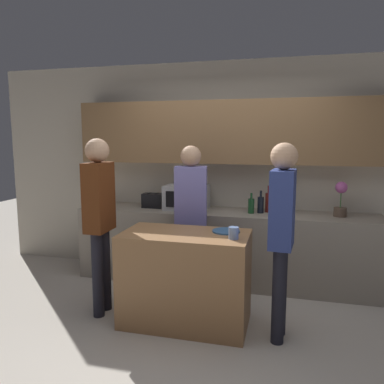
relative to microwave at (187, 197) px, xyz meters
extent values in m
plane|color=beige|center=(0.48, -1.41, -1.03)|extent=(14.00, 14.00, 0.00)
cube|color=beige|center=(0.48, 0.33, 0.32)|extent=(6.40, 0.08, 2.70)
cube|color=olive|center=(0.48, 0.13, 0.79)|extent=(3.74, 0.32, 0.75)
cube|color=gray|center=(0.48, -0.02, -0.59)|extent=(3.60, 0.62, 0.88)
cube|color=#996B42|center=(0.30, -1.15, -0.59)|extent=(1.18, 0.64, 0.88)
cube|color=#B7BABC|center=(0.00, 0.00, 0.00)|extent=(0.52, 0.38, 0.30)
cube|color=black|center=(-0.05, -0.19, 0.00)|extent=(0.31, 0.01, 0.19)
cube|color=black|center=(-0.44, 0.00, -0.06)|extent=(0.26, 0.16, 0.18)
cube|color=black|center=(-0.49, 0.00, 0.03)|extent=(0.02, 0.11, 0.01)
cube|color=black|center=(-0.39, 0.00, 0.03)|extent=(0.02, 0.11, 0.01)
cylinder|color=brown|center=(1.79, 0.00, -0.10)|extent=(0.14, 0.14, 0.10)
cylinder|color=#38662D|center=(1.79, 0.00, 0.04)|extent=(0.01, 0.01, 0.18)
sphere|color=#B25199|center=(1.79, 0.00, 0.18)|extent=(0.13, 0.13, 0.13)
cylinder|color=#194723|center=(0.80, -0.06, -0.06)|extent=(0.07, 0.07, 0.17)
cylinder|color=#194723|center=(0.80, -0.06, 0.06)|extent=(0.03, 0.03, 0.07)
cylinder|color=black|center=(0.91, -0.01, -0.05)|extent=(0.07, 0.07, 0.19)
cylinder|color=black|center=(0.91, -0.01, 0.08)|extent=(0.03, 0.03, 0.07)
cylinder|color=maroon|center=(0.99, 0.06, -0.04)|extent=(0.08, 0.08, 0.23)
cylinder|color=maroon|center=(0.99, 0.06, 0.12)|extent=(0.03, 0.03, 0.09)
cylinder|color=silver|center=(1.08, -0.11, -0.06)|extent=(0.08, 0.08, 0.18)
cylinder|color=silver|center=(1.08, -0.11, 0.07)|extent=(0.03, 0.03, 0.07)
cylinder|color=black|center=(1.19, 0.06, -0.06)|extent=(0.07, 0.07, 0.19)
cylinder|color=black|center=(1.19, 0.06, 0.08)|extent=(0.02, 0.02, 0.07)
cylinder|color=#2D5684|center=(0.66, -1.01, -0.14)|extent=(0.26, 0.26, 0.01)
cylinder|color=#6E8BBF|center=(0.76, -1.24, -0.10)|extent=(0.09, 0.09, 0.11)
cylinder|color=black|center=(1.16, -1.30, -0.61)|extent=(0.11, 0.11, 0.83)
cylinder|color=black|center=(1.18, -1.14, -0.61)|extent=(0.11, 0.11, 0.83)
cube|color=navy|center=(1.17, -1.22, 0.13)|extent=(0.22, 0.36, 0.66)
sphere|color=tan|center=(1.17, -1.22, 0.58)|extent=(0.23, 0.23, 0.23)
cylinder|color=black|center=(0.28, -0.55, -0.62)|extent=(0.11, 0.11, 0.81)
cylinder|color=black|center=(0.12, -0.58, -0.62)|extent=(0.11, 0.11, 0.81)
cube|color=#7975BE|center=(0.20, -0.57, 0.11)|extent=(0.37, 0.24, 0.64)
sphere|color=tan|center=(0.20, -0.57, 0.54)|extent=(0.22, 0.22, 0.22)
cylinder|color=black|center=(-0.57, -1.08, -0.61)|extent=(0.11, 0.11, 0.85)
cylinder|color=black|center=(-0.57, -1.24, -0.61)|extent=(0.11, 0.11, 0.85)
cube|color=#5B2C12|center=(-0.57, -1.16, 0.16)|extent=(0.19, 0.34, 0.67)
sphere|color=tan|center=(-0.57, -1.16, 0.61)|extent=(0.23, 0.23, 0.23)
camera|label=1|loc=(1.20, -4.41, 0.72)|focal=35.00mm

